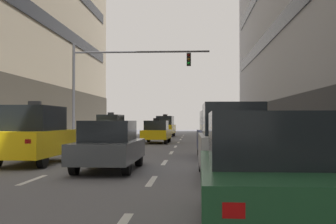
% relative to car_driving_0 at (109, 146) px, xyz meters
% --- Properties ---
extents(ground_plane, '(120.00, 120.00, 0.00)m').
position_rel_car_driving_0_xyz_m(ground_plane, '(-0.01, 0.69, -0.78)').
color(ground_plane, slate).
extents(sidewalk_right, '(3.65, 80.00, 0.14)m').
position_rel_car_driving_0_xyz_m(sidewalk_right, '(6.64, 0.69, -0.71)').
color(sidewalk_right, gray).
rests_on(sidewalk_right, ground).
extents(lane_stripe_l1_s3, '(0.16, 2.00, 0.01)m').
position_rel_car_driving_0_xyz_m(lane_stripe_l1_s3, '(-1.62, -2.31, -0.78)').
color(lane_stripe_l1_s3, silver).
rests_on(lane_stripe_l1_s3, ground).
extents(lane_stripe_l1_s4, '(0.16, 2.00, 0.01)m').
position_rel_car_driving_0_xyz_m(lane_stripe_l1_s4, '(-1.62, 2.69, -0.78)').
color(lane_stripe_l1_s4, silver).
rests_on(lane_stripe_l1_s4, ground).
extents(lane_stripe_l1_s5, '(0.16, 2.00, 0.01)m').
position_rel_car_driving_0_xyz_m(lane_stripe_l1_s5, '(-1.62, 7.69, -0.78)').
color(lane_stripe_l1_s5, silver).
rests_on(lane_stripe_l1_s5, ground).
extents(lane_stripe_l1_s6, '(0.16, 2.00, 0.01)m').
position_rel_car_driving_0_xyz_m(lane_stripe_l1_s6, '(-1.62, 12.69, -0.78)').
color(lane_stripe_l1_s6, silver).
rests_on(lane_stripe_l1_s6, ground).
extents(lane_stripe_l1_s7, '(0.16, 2.00, 0.01)m').
position_rel_car_driving_0_xyz_m(lane_stripe_l1_s7, '(-1.62, 17.69, -0.78)').
color(lane_stripe_l1_s7, silver).
rests_on(lane_stripe_l1_s7, ground).
extents(lane_stripe_l1_s8, '(0.16, 2.00, 0.01)m').
position_rel_car_driving_0_xyz_m(lane_stripe_l1_s8, '(-1.62, 22.69, -0.78)').
color(lane_stripe_l1_s8, silver).
rests_on(lane_stripe_l1_s8, ground).
extents(lane_stripe_l1_s9, '(0.16, 2.00, 0.01)m').
position_rel_car_driving_0_xyz_m(lane_stripe_l1_s9, '(-1.62, 27.69, -0.78)').
color(lane_stripe_l1_s9, silver).
rests_on(lane_stripe_l1_s9, ground).
extents(lane_stripe_l1_s10, '(0.16, 2.00, 0.01)m').
position_rel_car_driving_0_xyz_m(lane_stripe_l1_s10, '(-1.62, 32.69, -0.78)').
color(lane_stripe_l1_s10, silver).
rests_on(lane_stripe_l1_s10, ground).
extents(lane_stripe_l2_s3, '(0.16, 2.00, 0.01)m').
position_rel_car_driving_0_xyz_m(lane_stripe_l2_s3, '(1.60, -2.31, -0.78)').
color(lane_stripe_l2_s3, silver).
rests_on(lane_stripe_l2_s3, ground).
extents(lane_stripe_l2_s4, '(0.16, 2.00, 0.01)m').
position_rel_car_driving_0_xyz_m(lane_stripe_l2_s4, '(1.60, 2.69, -0.78)').
color(lane_stripe_l2_s4, silver).
rests_on(lane_stripe_l2_s4, ground).
extents(lane_stripe_l2_s5, '(0.16, 2.00, 0.01)m').
position_rel_car_driving_0_xyz_m(lane_stripe_l2_s5, '(1.60, 7.69, -0.78)').
color(lane_stripe_l2_s5, silver).
rests_on(lane_stripe_l2_s5, ground).
extents(lane_stripe_l2_s6, '(0.16, 2.00, 0.01)m').
position_rel_car_driving_0_xyz_m(lane_stripe_l2_s6, '(1.60, 12.69, -0.78)').
color(lane_stripe_l2_s6, silver).
rests_on(lane_stripe_l2_s6, ground).
extents(lane_stripe_l2_s7, '(0.16, 2.00, 0.01)m').
position_rel_car_driving_0_xyz_m(lane_stripe_l2_s7, '(1.60, 17.69, -0.78)').
color(lane_stripe_l2_s7, silver).
rests_on(lane_stripe_l2_s7, ground).
extents(lane_stripe_l2_s8, '(0.16, 2.00, 0.01)m').
position_rel_car_driving_0_xyz_m(lane_stripe_l2_s8, '(1.60, 22.69, -0.78)').
color(lane_stripe_l2_s8, silver).
rests_on(lane_stripe_l2_s8, ground).
extents(lane_stripe_l2_s9, '(0.16, 2.00, 0.01)m').
position_rel_car_driving_0_xyz_m(lane_stripe_l2_s9, '(1.60, 27.69, -0.78)').
color(lane_stripe_l2_s9, silver).
rests_on(lane_stripe_l2_s9, ground).
extents(lane_stripe_l2_s10, '(0.16, 2.00, 0.01)m').
position_rel_car_driving_0_xyz_m(lane_stripe_l2_s10, '(1.60, 32.69, -0.78)').
color(lane_stripe_l2_s10, silver).
rests_on(lane_stripe_l2_s10, ground).
extents(car_driving_0, '(1.82, 4.26, 1.59)m').
position_rel_car_driving_0_xyz_m(car_driving_0, '(0.00, 0.00, 0.00)').
color(car_driving_0, black).
rests_on(car_driving_0, ground).
extents(taxi_driving_1, '(1.96, 4.30, 2.21)m').
position_rel_car_driving_0_xyz_m(taxi_driving_1, '(-0.14, 29.41, 0.23)').
color(taxi_driving_1, black).
rests_on(taxi_driving_1, ground).
extents(taxi_driving_2, '(1.86, 4.21, 2.18)m').
position_rel_car_driving_0_xyz_m(taxi_driving_2, '(-3.26, 17.11, 0.22)').
color(taxi_driving_2, black).
rests_on(taxi_driving_2, ground).
extents(taxi_driving_3, '(1.92, 4.30, 1.76)m').
position_rel_car_driving_0_xyz_m(taxi_driving_3, '(0.08, 16.80, 0.00)').
color(taxi_driving_3, black).
rests_on(taxi_driving_3, ground).
extents(taxi_driving_4, '(1.89, 4.42, 2.31)m').
position_rel_car_driving_0_xyz_m(taxi_driving_4, '(-3.14, 1.85, 0.28)').
color(taxi_driving_4, black).
rests_on(taxi_driving_4, ground).
extents(car_parked_0, '(1.97, 4.59, 1.71)m').
position_rel_car_driving_0_xyz_m(car_parked_0, '(3.76, -7.56, 0.06)').
color(car_parked_0, black).
rests_on(car_parked_0, ground).
extents(car_parked_1, '(1.82, 4.30, 2.07)m').
position_rel_car_driving_0_xyz_m(car_parked_1, '(3.76, -1.50, 0.25)').
color(car_parked_1, black).
rests_on(car_parked_1, ground).
extents(car_parked_2, '(1.82, 4.17, 2.00)m').
position_rel_car_driving_0_xyz_m(car_parked_2, '(3.76, 4.90, 0.21)').
color(car_parked_2, black).
rests_on(car_parked_2, ground).
extents(traffic_signal_0, '(9.06, 0.35, 6.56)m').
position_rel_car_driving_0_xyz_m(traffic_signal_0, '(-2.51, 14.40, 3.85)').
color(traffic_signal_0, '#4C4C51').
rests_on(traffic_signal_0, sidewalk_left).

